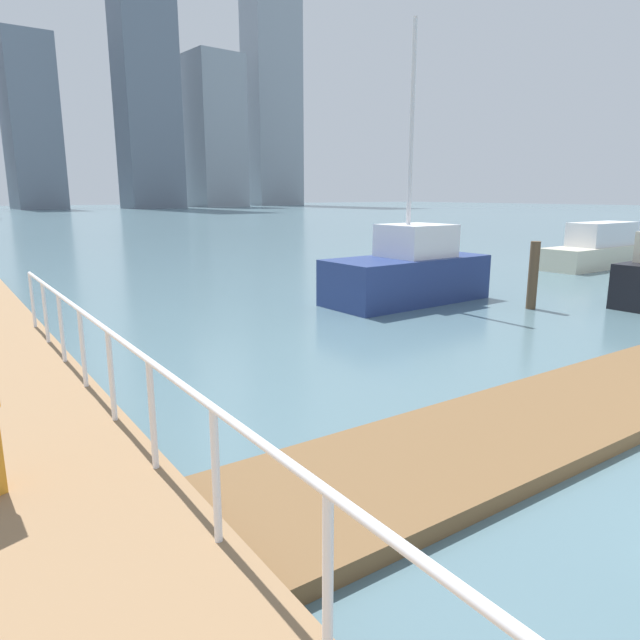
% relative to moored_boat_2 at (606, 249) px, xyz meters
% --- Properties ---
extents(ground_plane, '(300.00, 300.00, 0.00)m').
position_rel_moored_boat_2_xyz_m(ground_plane, '(-18.24, 0.03, -0.68)').
color(ground_plane, slate).
extents(floating_dock, '(14.41, 2.00, 0.18)m').
position_rel_moored_boat_2_xyz_m(floating_dock, '(-14.53, -8.54, -0.59)').
color(floating_dock, brown).
rests_on(floating_dock, ground_plane).
extents(dock_piling_0, '(0.25, 0.25, 1.74)m').
position_rel_moored_boat_2_xyz_m(dock_piling_0, '(-10.20, -3.76, 0.19)').
color(dock_piling_0, brown).
rests_on(dock_piling_0, ground_plane).
extents(moored_boat_2, '(7.30, 1.76, 1.80)m').
position_rel_moored_boat_2_xyz_m(moored_boat_2, '(0.00, 0.00, 0.00)').
color(moored_boat_2, beige).
rests_on(moored_boat_2, ground_plane).
extents(moored_boat_5, '(4.75, 2.15, 7.24)m').
position_rel_moored_boat_2_xyz_m(moored_boat_5, '(-12.14, -1.18, 0.14)').
color(moored_boat_5, navy).
rests_on(moored_boat_5, ground_plane).
extents(skyline_tower_3, '(8.97, 13.82, 31.94)m').
position_rel_moored_boat_2_xyz_m(skyline_tower_3, '(-3.80, 113.98, 15.29)').
color(skyline_tower_3, slate).
rests_on(skyline_tower_3, ground_plane).
extents(skyline_tower_4, '(11.57, 8.92, 67.82)m').
position_rel_moored_boat_2_xyz_m(skyline_tower_4, '(16.48, 105.25, 33.23)').
color(skyline_tower_4, slate).
rests_on(skyline_tower_4, ground_plane).
extents(skyline_tower_5, '(11.99, 12.69, 32.86)m').
position_rel_moored_boat_2_xyz_m(skyline_tower_5, '(33.29, 111.56, 15.75)').
color(skyline_tower_5, '#8C939E').
rests_on(skyline_tower_5, ground_plane).
extents(skyline_tower_6, '(13.78, 9.41, 84.10)m').
position_rel_moored_boat_2_xyz_m(skyline_tower_6, '(53.47, 119.61, 41.37)').
color(skyline_tower_6, '#8C939E').
rests_on(skyline_tower_6, ground_plane).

